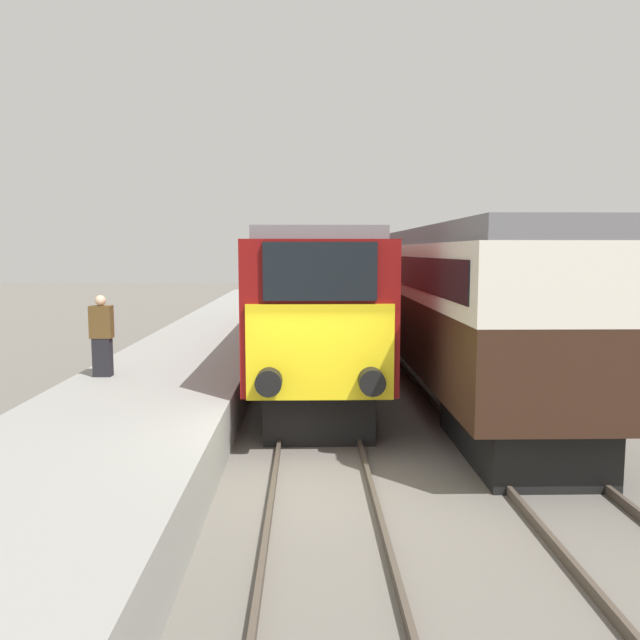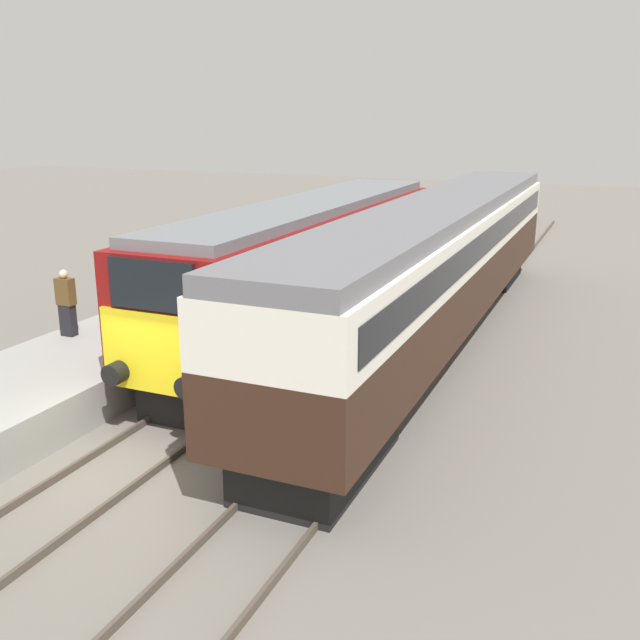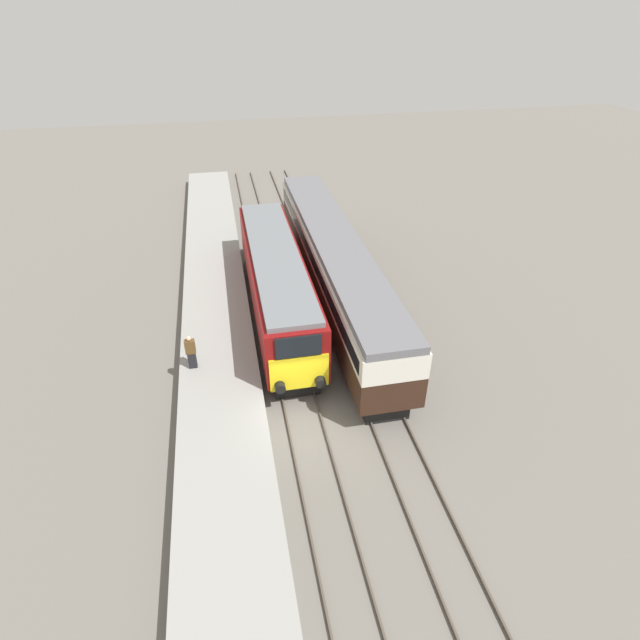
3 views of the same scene
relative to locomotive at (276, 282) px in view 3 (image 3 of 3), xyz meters
The scene contains 7 objects.
ground_plane 8.92m from the locomotive, 90.00° to the right, with size 120.00×120.00×0.00m, color slate.
platform_left 3.79m from the locomotive, 168.94° to the right, with size 3.50×50.00×0.93m.
rails_near_track 4.22m from the locomotive, 90.00° to the right, with size 1.51×60.00×0.14m.
rails_far_track 5.42m from the locomotive, 46.99° to the right, with size 1.50×60.00×0.14m.
locomotive is the anchor object (origin of this frame).
passenger_carriage 3.61m from the locomotive, 19.32° to the left, with size 2.75×21.09×4.00m.
person_on_platform 6.53m from the locomotive, 132.76° to the right, with size 0.44×0.26×1.68m.
Camera 3 is at (-2.36, -14.43, 15.01)m, focal length 28.00 mm.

